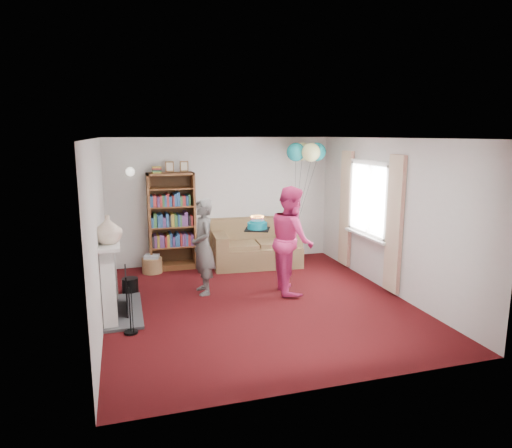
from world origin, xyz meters
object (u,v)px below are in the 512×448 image
object	(u,v)px
bookcase	(172,222)
sofa	(255,248)
person_striped	(203,247)
birthday_cake	(257,226)
person_magenta	(291,240)

from	to	relation	value
bookcase	sofa	size ratio (longest dim) A/B	1.21
sofa	person_striped	bearing A→B (deg)	-128.48
birthday_cake	bookcase	bearing A→B (deg)	121.21
bookcase	sofa	bearing A→B (deg)	-8.19
sofa	person_striped	xyz separation A→B (m)	(-1.28, -1.37, 0.44)
person_magenta	person_striped	bearing A→B (deg)	83.66
bookcase	sofa	xyz separation A→B (m)	(1.60, -0.23, -0.57)
sofa	birthday_cake	size ratio (longest dim) A/B	4.51
sofa	birthday_cake	bearing A→B (deg)	-100.77
bookcase	person_magenta	distance (m)	2.58
person_striped	bookcase	bearing A→B (deg)	-173.26
bookcase	birthday_cake	bearing A→B (deg)	-58.79
bookcase	person_magenta	bearing A→B (deg)	-48.12
bookcase	person_magenta	size ratio (longest dim) A/B	1.18
sofa	birthday_cake	world-z (taller)	birthday_cake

